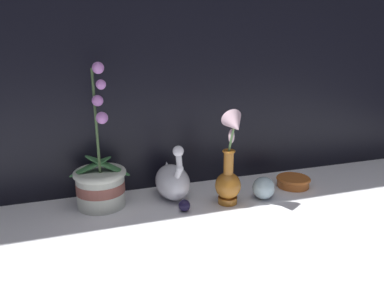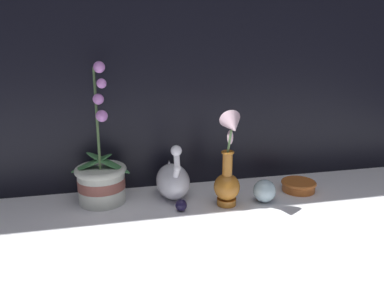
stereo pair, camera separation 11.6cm
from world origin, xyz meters
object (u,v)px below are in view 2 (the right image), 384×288
amber_dish (299,185)px  swan_figurine (173,179)px  glass_sphere (265,191)px  orchid_potted_plant (101,178)px  blue_vase (228,171)px

amber_dish → swan_figurine: bearing=173.9°
glass_sphere → orchid_potted_plant: bearing=167.4°
orchid_potted_plant → glass_sphere: orchid_potted_plant is taller
glass_sphere → amber_dish: 0.16m
orchid_potted_plant → swan_figurine: bearing=-2.2°
orchid_potted_plant → glass_sphere: bearing=-12.6°
glass_sphere → amber_dish: bearing=21.3°
blue_vase → glass_sphere: 0.15m
glass_sphere → amber_dish: size_ratio=0.62×
orchid_potted_plant → amber_dish: orchid_potted_plant is taller
orchid_potted_plant → blue_vase: size_ratio=1.44×
orchid_potted_plant → blue_vase: bearing=-17.0°
amber_dish → glass_sphere: bearing=-158.7°
blue_vase → glass_sphere: bearing=1.7°
orchid_potted_plant → swan_figurine: (0.22, -0.01, -0.02)m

